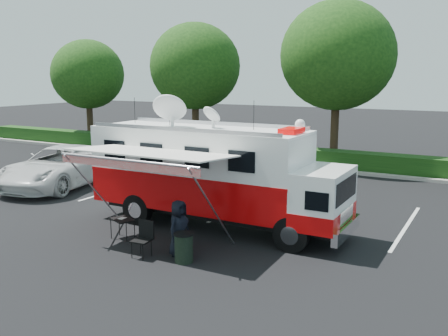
# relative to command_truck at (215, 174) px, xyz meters

# --- Properties ---
(ground_plane) EXTENTS (120.00, 120.00, 0.00)m
(ground_plane) POSITION_rel_command_truck_xyz_m (0.08, 0.00, -1.78)
(ground_plane) COLOR black
(ground_plane) RESTS_ON ground
(back_border) EXTENTS (60.00, 6.14, 8.87)m
(back_border) POSITION_rel_command_truck_xyz_m (1.22, 12.90, 3.22)
(back_border) COLOR #9E998E
(back_border) RESTS_ON ground_plane
(stall_lines) EXTENTS (24.12, 5.50, 0.01)m
(stall_lines) POSITION_rel_command_truck_xyz_m (-0.42, 3.00, -1.78)
(stall_lines) COLOR silver
(stall_lines) RESTS_ON ground_plane
(command_truck) EXTENTS (8.68, 2.39, 4.17)m
(command_truck) POSITION_rel_command_truck_xyz_m (0.00, 0.00, 0.00)
(command_truck) COLOR black
(command_truck) RESTS_ON ground_plane
(awning) EXTENTS (4.74, 2.46, 2.86)m
(awning) POSITION_rel_command_truck_xyz_m (-0.78, -2.48, 0.90)
(awning) COLOR silver
(awning) RESTS_ON ground_plane
(white_suv) EXTENTS (3.98, 6.83, 1.79)m
(white_suv) POSITION_rel_command_truck_xyz_m (-9.06, 1.93, -1.78)
(white_suv) COLOR silver
(white_suv) RESTS_ON ground_plane
(person) EXTENTS (0.57, 0.82, 1.58)m
(person) POSITION_rel_command_truck_xyz_m (0.48, -2.80, -1.78)
(person) COLOR black
(person) RESTS_ON ground_plane
(folding_table) EXTENTS (0.88, 0.77, 0.63)m
(folding_table) POSITION_rel_command_truck_xyz_m (-1.86, -2.42, -1.21)
(folding_table) COLOR black
(folding_table) RESTS_ON ground_plane
(folding_chair) EXTENTS (0.52, 0.54, 1.01)m
(folding_chair) POSITION_rel_command_truck_xyz_m (-0.34, -3.31, -1.19)
(folding_chair) COLOR black
(folding_chair) RESTS_ON ground_plane
(trash_bin) EXTENTS (0.54, 0.54, 0.81)m
(trash_bin) POSITION_rel_command_truck_xyz_m (0.87, -3.16, -1.38)
(trash_bin) COLOR black
(trash_bin) RESTS_ON ground_plane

